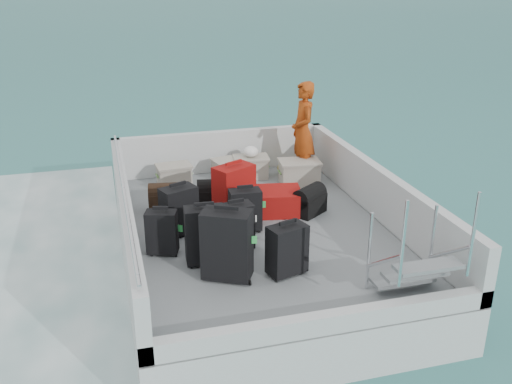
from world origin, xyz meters
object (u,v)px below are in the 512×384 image
(suitcase_1, at_px, (162,233))
(suitcase_5, at_px, (234,191))
(suitcase_8, at_px, (271,201))
(crate_0, at_px, (174,176))
(passenger, at_px, (303,131))
(crate_3, at_px, (299,173))
(suitcase_3, at_px, (227,246))
(suitcase_6, at_px, (287,250))
(suitcase_0, at_px, (205,236))
(suitcase_4, at_px, (236,227))
(suitcase_2, at_px, (179,211))
(suitcase_7, at_px, (245,211))
(crate_1, at_px, (230,170))
(crate_2, at_px, (251,168))

(suitcase_1, bearing_deg, suitcase_5, 55.68)
(suitcase_8, height_order, crate_0, suitcase_8)
(passenger, bearing_deg, crate_3, -25.06)
(suitcase_8, bearing_deg, suitcase_3, 158.67)
(suitcase_6, bearing_deg, passenger, 50.46)
(suitcase_0, distance_m, suitcase_4, 0.50)
(suitcase_0, bearing_deg, suitcase_1, 145.56)
(suitcase_2, bearing_deg, suitcase_7, -30.89)
(suitcase_0, xyz_separation_m, suitcase_7, (0.67, 0.73, -0.06))
(suitcase_2, height_order, suitcase_5, suitcase_5)
(suitcase_2, relative_size, crate_1, 1.26)
(suitcase_1, xyz_separation_m, suitcase_6, (1.31, -0.87, 0.02))
(suitcase_6, xyz_separation_m, passenger, (1.24, 2.97, 0.50))
(suitcase_1, distance_m, suitcase_2, 0.58)
(suitcase_5, bearing_deg, crate_1, 51.85)
(passenger, bearing_deg, suitcase_3, -30.91)
(suitcase_2, relative_size, suitcase_3, 0.80)
(suitcase_3, distance_m, suitcase_5, 1.73)
(suitcase_8, bearing_deg, passenger, -26.38)
(suitcase_6, distance_m, suitcase_8, 1.78)
(suitcase_2, relative_size, crate_0, 1.28)
(suitcase_3, height_order, suitcase_4, suitcase_3)
(suitcase_0, bearing_deg, suitcase_2, 105.51)
(suitcase_8, relative_size, crate_2, 1.57)
(suitcase_3, bearing_deg, suitcase_8, 85.91)
(suitcase_2, bearing_deg, suitcase_4, -67.58)
(suitcase_0, xyz_separation_m, suitcase_2, (-0.18, 0.87, -0.03))
(suitcase_5, xyz_separation_m, suitcase_6, (0.20, -1.75, -0.07))
(suitcase_2, relative_size, suitcase_6, 1.08)
(crate_1, relative_size, passenger, 0.32)
(suitcase_2, height_order, suitcase_7, suitcase_2)
(suitcase_5, bearing_deg, crate_2, 39.31)
(suitcase_3, bearing_deg, suitcase_6, 19.76)
(suitcase_2, distance_m, crate_1, 2.19)
(crate_2, bearing_deg, suitcase_7, -107.01)
(passenger, bearing_deg, suitcase_7, -36.47)
(passenger, bearing_deg, suitcase_5, -47.14)
(suitcase_3, height_order, suitcase_6, suitcase_3)
(suitcase_1, relative_size, suitcase_5, 0.75)
(suitcase_0, height_order, suitcase_3, suitcase_3)
(suitcase_3, relative_size, passenger, 0.51)
(suitcase_1, distance_m, suitcase_4, 0.90)
(suitcase_7, bearing_deg, suitcase_8, 47.15)
(suitcase_3, distance_m, suitcase_8, 1.95)
(suitcase_2, height_order, crate_2, suitcase_2)
(suitcase_4, distance_m, crate_3, 2.49)
(suitcase_4, xyz_separation_m, crate_0, (-0.43, 2.48, -0.15))
(suitcase_1, relative_size, suitcase_7, 0.96)
(crate_2, bearing_deg, crate_1, 177.44)
(suitcase_6, xyz_separation_m, suitcase_7, (-0.17, 1.24, -0.01))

